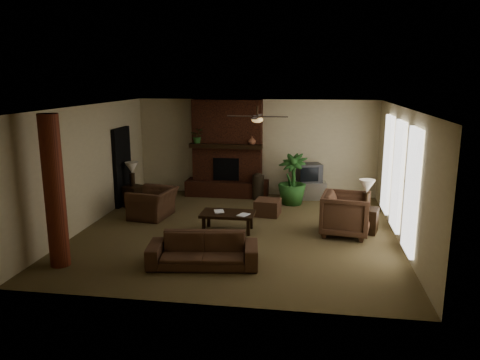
% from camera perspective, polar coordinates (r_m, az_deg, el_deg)
% --- Properties ---
extents(room_shell, '(7.00, 7.00, 7.00)m').
position_cam_1_polar(room_shell, '(10.12, -0.34, 1.17)').
color(room_shell, brown).
rests_on(room_shell, ground).
extents(fireplace, '(2.40, 0.70, 2.80)m').
position_cam_1_polar(fireplace, '(13.43, -1.58, 2.94)').
color(fireplace, '#492113').
rests_on(fireplace, ground).
extents(windows, '(0.08, 3.65, 2.35)m').
position_cam_1_polar(windows, '(10.39, 18.99, 0.49)').
color(windows, white).
rests_on(windows, ground).
extents(log_column, '(0.36, 0.36, 2.80)m').
position_cam_1_polar(log_column, '(8.89, -22.05, -1.38)').
color(log_column, maroon).
rests_on(log_column, ground).
extents(doorway, '(0.10, 1.00, 2.10)m').
position_cam_1_polar(doorway, '(12.85, -14.39, 1.63)').
color(doorway, black).
rests_on(doorway, ground).
extents(ceiling_fan, '(1.35, 1.35, 0.37)m').
position_cam_1_polar(ceiling_fan, '(10.21, 2.16, 7.66)').
color(ceiling_fan, black).
rests_on(ceiling_fan, ceiling).
extents(sofa, '(2.08, 0.84, 0.79)m').
position_cam_1_polar(sofa, '(8.56, -4.61, -8.05)').
color(sofa, '#4B3020').
rests_on(sofa, ground).
extents(armchair_left, '(0.86, 1.19, 0.96)m').
position_cam_1_polar(armchair_left, '(11.59, -10.77, -2.25)').
color(armchair_left, '#4B3020').
rests_on(armchair_left, ground).
extents(armchair_right, '(1.08, 1.14, 1.04)m').
position_cam_1_polar(armchair_right, '(10.37, 13.02, -3.91)').
color(armchair_right, '#4B3020').
rests_on(armchair_right, ground).
extents(coffee_table, '(1.20, 0.70, 0.43)m').
position_cam_1_polar(coffee_table, '(10.39, -1.52, -4.37)').
color(coffee_table, black).
rests_on(coffee_table, ground).
extents(ottoman, '(0.67, 0.67, 0.40)m').
position_cam_1_polar(ottoman, '(11.65, 3.45, -3.40)').
color(ottoman, '#4B3020').
rests_on(ottoman, ground).
extents(tv_stand, '(0.90, 0.59, 0.50)m').
position_cam_1_polar(tv_stand, '(13.33, 8.74, -1.25)').
color(tv_stand, '#AEADB0').
rests_on(tv_stand, ground).
extents(tv, '(0.77, 0.69, 0.52)m').
position_cam_1_polar(tv, '(13.21, 8.60, 0.90)').
color(tv, '#39383B').
rests_on(tv, tv_stand).
extents(floor_vase, '(0.34, 0.34, 0.77)m').
position_cam_1_polar(floor_vase, '(13.07, 2.27, -0.57)').
color(floor_vase, '#2C2318').
rests_on(floor_vase, ground).
extents(floor_plant, '(1.29, 1.59, 0.78)m').
position_cam_1_polar(floor_plant, '(12.67, 6.47, -1.27)').
color(floor_plant, '#295923').
rests_on(floor_plant, ground).
extents(side_table_left, '(0.64, 0.64, 0.55)m').
position_cam_1_polar(side_table_left, '(12.76, -13.09, -1.94)').
color(side_table_left, black).
rests_on(side_table_left, ground).
extents(lamp_left, '(0.46, 0.46, 0.65)m').
position_cam_1_polar(lamp_left, '(12.63, -13.29, 1.28)').
color(lamp_left, black).
rests_on(lamp_left, side_table_left).
extents(side_table_right, '(0.61, 0.61, 0.55)m').
position_cam_1_polar(side_table_right, '(10.74, 15.36, -4.81)').
color(side_table_right, black).
rests_on(side_table_right, ground).
extents(lamp_right, '(0.45, 0.45, 0.65)m').
position_cam_1_polar(lamp_right, '(10.57, 15.48, -1.01)').
color(lamp_right, black).
rests_on(lamp_right, side_table_right).
extents(mantel_plant, '(0.43, 0.47, 0.33)m').
position_cam_1_polar(mantel_plant, '(13.32, -5.27, 5.29)').
color(mantel_plant, '#295923').
rests_on(mantel_plant, fireplace).
extents(mantel_vase, '(0.25, 0.25, 0.22)m').
position_cam_1_polar(mantel_vase, '(13.00, 1.51, 4.92)').
color(mantel_vase, brown).
rests_on(mantel_vase, fireplace).
extents(book_a, '(0.21, 0.09, 0.29)m').
position_cam_1_polar(book_a, '(10.37, -3.22, -3.26)').
color(book_a, '#999999').
rests_on(book_a, coffee_table).
extents(book_b, '(0.20, 0.10, 0.29)m').
position_cam_1_polar(book_b, '(10.18, -0.09, -3.55)').
color(book_b, '#999999').
rests_on(book_b, coffee_table).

